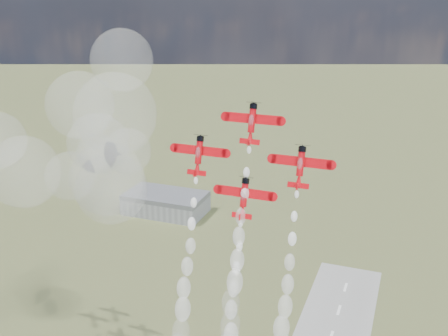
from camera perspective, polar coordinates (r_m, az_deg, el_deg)
hangar at (r=334.04m, az=-6.35°, el=-3.80°), size 50.00×28.00×13.00m
plane_lead at (r=122.76m, az=3.04°, el=4.96°), size 13.70×5.57×9.54m
plane_left at (r=126.93m, az=-2.77°, el=1.50°), size 13.70×5.57×9.54m
plane_right at (r=119.66m, az=8.32°, el=0.23°), size 13.70×5.57×9.54m
plane_slot at (r=123.29m, az=2.18°, el=-3.17°), size 13.70×5.57×9.54m
smoke_trail_lead at (r=128.69m, az=0.89°, el=-14.81°), size 5.19×16.47×48.39m
smoke_trail_left at (r=135.42m, az=-4.82°, el=-17.28°), size 5.20×16.71×47.90m
drifted_smoke_cloud at (r=152.67m, az=-14.68°, el=2.04°), size 56.44×35.48×57.75m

